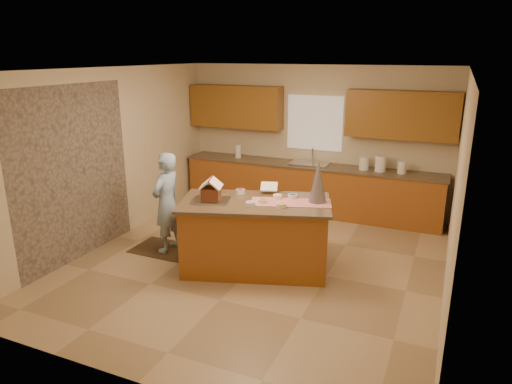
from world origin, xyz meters
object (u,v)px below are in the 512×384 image
Objects in this scene: island_base at (255,237)px; boy at (167,203)px; gingerbread_house at (211,192)px; tinsel_tree at (318,181)px.

boy is at bearing 161.01° from island_base.
gingerbread_house is (0.90, -0.26, 0.35)m from boy.
tinsel_tree reaches higher than island_base.
tinsel_tree is at bearing 22.07° from gingerbread_house.
tinsel_tree is at bearing 3.67° from island_base.
gingerbread_house is at bearing 77.27° from boy.
tinsel_tree is 1.43m from gingerbread_house.
gingerbread_house is at bearing -174.81° from island_base.
island_base is 1.48m from boy.
boy reaches higher than gingerbread_house.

